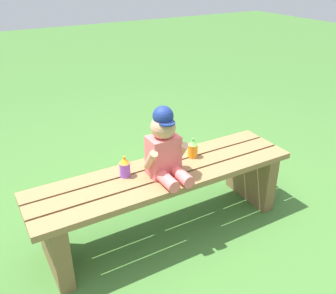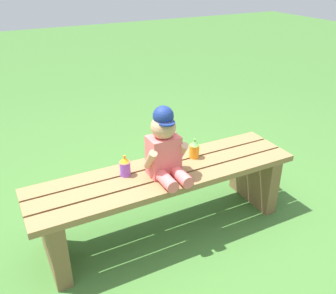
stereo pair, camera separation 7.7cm
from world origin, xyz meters
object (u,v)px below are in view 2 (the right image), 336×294
park_bench (166,189)px  child_figure (165,147)px  sippy_cup_right (194,149)px  sippy_cup_left (125,166)px

park_bench → child_figure: size_ratio=3.89×
child_figure → sippy_cup_right: (0.25, 0.10, -0.12)m
park_bench → sippy_cup_right: 0.30m
sippy_cup_right → park_bench: bearing=-163.8°
child_figure → sippy_cup_left: child_figure is taller
sippy_cup_right → sippy_cup_left: bearing=180.0°
child_figure → sippy_cup_left: size_ratio=3.26×
park_bench → child_figure: (-0.02, -0.04, 0.30)m
child_figure → sippy_cup_left: bearing=152.6°
park_bench → child_figure: 0.30m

